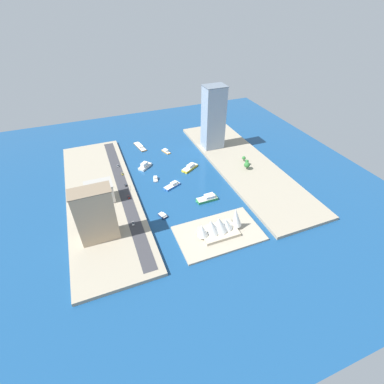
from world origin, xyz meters
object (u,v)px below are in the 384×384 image
at_px(barge_flat_brown, 140,146).
at_px(traffic_light_waterfront, 130,187).
at_px(ferry_green_doubledeck, 207,198).
at_px(catamaran_blue, 172,185).
at_px(sedan_silver, 118,166).
at_px(patrol_launch_navy, 163,215).
at_px(yacht_sleek_gray, 155,179).
at_px(van_white, 133,223).
at_px(pickup_red, 129,197).
at_px(water_taxi_orange, 166,151).
at_px(ferry_yellow_fast, 190,167).
at_px(taxi_yellow_cab, 122,174).
at_px(apartment_midrise_tan, 96,215).
at_px(tower_tall_glass, 213,118).
at_px(hotel_broad_white, 100,192).
at_px(ferry_white_commuter, 145,166).
at_px(suv_black, 126,185).
at_px(opera_landmark, 219,226).

height_order(barge_flat_brown, traffic_light_waterfront, traffic_light_waterfront).
distance_m(ferry_green_doubledeck, traffic_light_waterfront, 83.05).
xyz_separation_m(barge_flat_brown, catamaran_blue, (-12.51, 104.35, 0.30)).
height_order(ferry_green_doubledeck, traffic_light_waterfront, traffic_light_waterfront).
distance_m(sedan_silver, traffic_light_waterfront, 54.15).
distance_m(ferry_green_doubledeck, patrol_launch_navy, 51.22).
relative_size(yacht_sleek_gray, van_white, 2.25).
bearing_deg(pickup_red, sedan_silver, -89.57).
height_order(barge_flat_brown, water_taxi_orange, water_taxi_orange).
height_order(ferry_yellow_fast, van_white, ferry_yellow_fast).
xyz_separation_m(yacht_sleek_gray, taxi_yellow_cab, (33.93, -19.75, 2.88)).
relative_size(ferry_green_doubledeck, catamaran_blue, 1.15).
bearing_deg(barge_flat_brown, yacht_sleek_gray, 89.04).
xyz_separation_m(ferry_yellow_fast, van_white, (85.17, 73.81, 2.30)).
bearing_deg(apartment_midrise_tan, taxi_yellow_cab, -110.68).
xyz_separation_m(tower_tall_glass, sedan_silver, (128.39, 5.16, -39.30)).
bearing_deg(hotel_broad_white, apartment_midrise_tan, 82.98).
bearing_deg(barge_flat_brown, sedan_silver, 50.54).
distance_m(ferry_white_commuter, tower_tall_glass, 106.43).
bearing_deg(tower_tall_glass, van_white, 40.04).
bearing_deg(sedan_silver, water_taxi_orange, -164.32).
relative_size(patrol_launch_navy, traffic_light_waterfront, 1.73).
relative_size(yacht_sleek_gray, hotel_broad_white, 0.41).
bearing_deg(pickup_red, suv_black, -92.53).
distance_m(ferry_white_commuter, pickup_red, 64.35).
distance_m(yacht_sleek_gray, water_taxi_orange, 65.75).
bearing_deg(apartment_midrise_tan, yacht_sleek_gray, -133.51).
bearing_deg(water_taxi_orange, barge_flat_brown, -42.24).
distance_m(ferry_yellow_fast, opera_landmark, 113.18).
bearing_deg(catamaran_blue, hotel_broad_white, -0.15).
height_order(ferry_yellow_fast, catamaran_blue, ferry_yellow_fast).
relative_size(ferry_yellow_fast, pickup_red, 5.19).
xyz_separation_m(ferry_white_commuter, opera_landmark, (-34.34, 134.91, 8.14)).
relative_size(yacht_sleek_gray, tower_tall_glass, 0.14).
distance_m(hotel_broad_white, traffic_light_waterfront, 31.79).
relative_size(ferry_white_commuter, yacht_sleek_gray, 1.71).
relative_size(patrol_launch_navy, barge_flat_brown, 0.37).
bearing_deg(opera_landmark, water_taxi_orange, -90.41).
height_order(tower_tall_glass, suv_black, tower_tall_glass).
height_order(hotel_broad_white, opera_landmark, opera_landmark).
relative_size(pickup_red, traffic_light_waterfront, 0.71).
height_order(tower_tall_glass, apartment_midrise_tan, tower_tall_glass).
xyz_separation_m(ferry_yellow_fast, barge_flat_brown, (43.88, -77.62, -0.75)).
xyz_separation_m(tower_tall_glass, hotel_broad_white, (154.63, 63.92, -30.29)).
bearing_deg(ferry_green_doubledeck, barge_flat_brown, -74.55).
distance_m(catamaran_blue, hotel_broad_white, 77.04).
xyz_separation_m(ferry_white_commuter, barge_flat_brown, (-6.12, -54.46, -1.33)).
bearing_deg(tower_tall_glass, hotel_broad_white, 22.46).
relative_size(tower_tall_glass, suv_black, 18.89).
distance_m(catamaran_blue, taxi_yellow_cab, 62.01).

